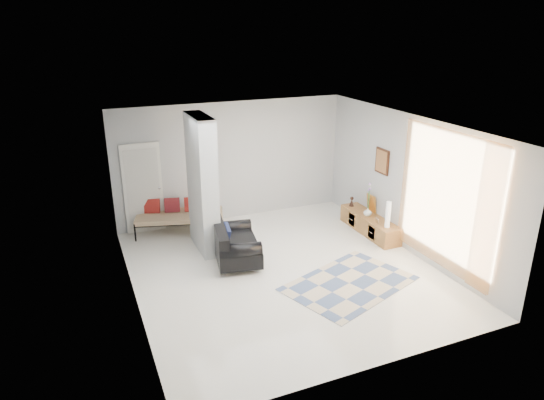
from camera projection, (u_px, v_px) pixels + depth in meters
name	position (u px, v px, depth m)	size (l,w,h in m)	color
floor	(284.00, 271.00, 9.26)	(6.00, 6.00, 0.00)	white
ceiling	(285.00, 126.00, 8.30)	(6.00, 6.00, 0.00)	white
wall_back	(232.00, 161.00, 11.38)	(6.00, 6.00, 0.00)	#B4B6B9
wall_front	(381.00, 278.00, 6.19)	(6.00, 6.00, 0.00)	#B4B6B9
wall_left	(129.00, 226.00, 7.78)	(6.00, 6.00, 0.00)	#B4B6B9
wall_right	(408.00, 184.00, 9.78)	(6.00, 6.00, 0.00)	#B4B6B9
partition_column	(202.00, 184.00, 9.76)	(0.35, 1.20, 2.80)	silver
hallway_door	(143.00, 188.00, 10.71)	(0.85, 0.06, 2.04)	white
curtain	(445.00, 200.00, 8.74)	(2.55, 2.55, 0.00)	orange
wall_art	(382.00, 161.00, 10.47)	(0.04, 0.45, 0.55)	#3B1D10
media_console	(370.00, 224.00, 10.89)	(0.45, 1.81, 0.80)	brown
loveseat	(233.00, 244.00, 9.55)	(1.05, 1.53, 0.76)	silver
daybed	(179.00, 215.00, 10.88)	(2.07, 1.30, 0.77)	black
area_rug	(349.00, 283.00, 8.81)	(2.28, 1.52, 0.01)	beige
cylinder_lamp	(388.00, 215.00, 10.15)	(0.10, 0.10, 0.57)	silver
bronze_figurine	(352.00, 201.00, 11.38)	(0.12, 0.12, 0.23)	#341E17
vase	(368.00, 212.00, 10.81)	(0.18, 0.18, 0.19)	silver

